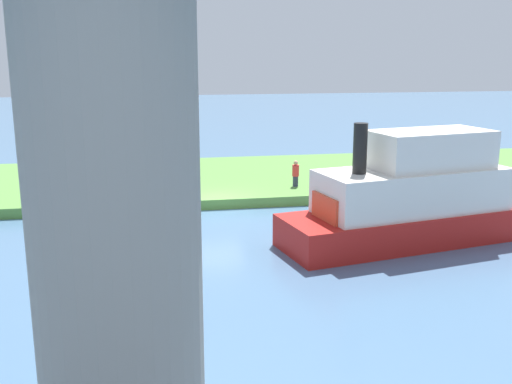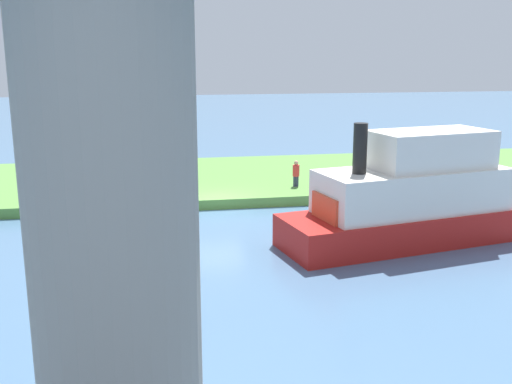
{
  "view_description": "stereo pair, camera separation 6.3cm",
  "coord_description": "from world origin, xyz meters",
  "px_view_note": "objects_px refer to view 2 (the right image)",
  "views": [
    {
      "loc": [
        3.21,
        28.24,
        7.51
      ],
      "look_at": [
        -1.01,
        5.0,
        2.0
      ],
      "focal_mm": 42.3,
      "sensor_mm": 36.0,
      "label": 1
    },
    {
      "loc": [
        3.15,
        28.25,
        7.51
      ],
      "look_at": [
        -1.01,
        5.0,
        2.0
      ],
      "focal_mm": 42.3,
      "sensor_mm": 36.0,
      "label": 2
    }
  ],
  "objects_px": {
    "person_on_bank": "(296,173)",
    "motorboat_white": "(407,198)",
    "mooring_post": "(28,194)",
    "bridge_pylon": "(114,232)"
  },
  "relations": [
    {
      "from": "person_on_bank",
      "to": "motorboat_white",
      "type": "bearing_deg",
      "value": 105.56
    },
    {
      "from": "mooring_post",
      "to": "bridge_pylon",
      "type": "bearing_deg",
      "value": 104.7
    },
    {
      "from": "bridge_pylon",
      "to": "person_on_bank",
      "type": "distance_m",
      "value": 22.6
    },
    {
      "from": "bridge_pylon",
      "to": "motorboat_white",
      "type": "bearing_deg",
      "value": -131.48
    },
    {
      "from": "mooring_post",
      "to": "motorboat_white",
      "type": "distance_m",
      "value": 17.62
    },
    {
      "from": "mooring_post",
      "to": "motorboat_white",
      "type": "height_order",
      "value": "motorboat_white"
    },
    {
      "from": "motorboat_white",
      "to": "person_on_bank",
      "type": "bearing_deg",
      "value": -74.44
    },
    {
      "from": "person_on_bank",
      "to": "mooring_post",
      "type": "bearing_deg",
      "value": 4.42
    },
    {
      "from": "bridge_pylon",
      "to": "motorboat_white",
      "type": "relative_size",
      "value": 0.92
    },
    {
      "from": "bridge_pylon",
      "to": "mooring_post",
      "type": "height_order",
      "value": "bridge_pylon"
    }
  ]
}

